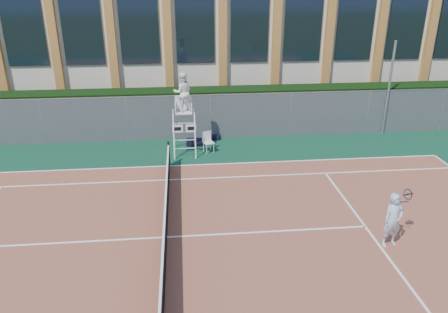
{
  "coord_description": "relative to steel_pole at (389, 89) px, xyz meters",
  "views": [
    {
      "loc": [
        0.66,
        -11.64,
        7.58
      ],
      "look_at": [
        2.1,
        3.0,
        1.41
      ],
      "focal_mm": 35.0,
      "sensor_mm": 36.0,
      "label": 1
    }
  ],
  "objects": [
    {
      "name": "sports_bag_far",
      "position": [
        -8.74,
        -0.13,
        -2.21
      ],
      "size": [
        0.6,
        0.4,
        0.22
      ],
      "primitive_type": "cube",
      "rotation": [
        0.0,
        0.0,
        -0.32
      ],
      "color": "black",
      "rests_on": "apron"
    },
    {
      "name": "apron",
      "position": [
        -10.88,
        -7.7,
        -2.33
      ],
      "size": [
        36.0,
        20.0,
        0.01
      ],
      "primitive_type": "cube",
      "color": "#0C3728",
      "rests_on": "ground"
    },
    {
      "name": "fence",
      "position": [
        -10.88,
        0.1,
        -1.24
      ],
      "size": [
        40.0,
        0.06,
        2.2
      ],
      "primitive_type": null,
      "color": "#595E60",
      "rests_on": "ground"
    },
    {
      "name": "tennis_court",
      "position": [
        -10.88,
        -8.7,
        -2.32
      ],
      "size": [
        23.77,
        10.97,
        0.02
      ],
      "primitive_type": "cube",
      "color": "brown",
      "rests_on": "apron"
    },
    {
      "name": "tennis_player",
      "position": [
        -4.17,
        -9.77,
        -1.44
      ],
      "size": [
        0.99,
        0.7,
        1.72
      ],
      "color": "silver",
      "rests_on": "tennis_court"
    },
    {
      "name": "umpire_chair",
      "position": [
        -10.18,
        -1.65,
        0.39
      ],
      "size": [
        1.04,
        1.6,
        3.73
      ],
      "color": "white",
      "rests_on": "ground"
    },
    {
      "name": "ground",
      "position": [
        -10.88,
        -8.7,
        -2.34
      ],
      "size": [
        120.0,
        120.0,
        0.0
      ],
      "primitive_type": "plane",
      "color": "#233814"
    },
    {
      "name": "sports_bag_near",
      "position": [
        -9.69,
        -0.89,
        -2.15
      ],
      "size": [
        0.84,
        0.4,
        0.35
      ],
      "primitive_type": "cube",
      "rotation": [
        0.0,
        0.0,
        -0.09
      ],
      "color": "black",
      "rests_on": "apron"
    },
    {
      "name": "tennis_net",
      "position": [
        -10.88,
        -8.7,
        -1.8
      ],
      "size": [
        0.1,
        11.3,
        1.1
      ],
      "color": "black",
      "rests_on": "ground"
    },
    {
      "name": "building",
      "position": [
        -10.88,
        9.25,
        1.81
      ],
      "size": [
        45.0,
        10.6,
        8.22
      ],
      "color": "beige",
      "rests_on": "ground"
    },
    {
      "name": "hedge",
      "position": [
        -10.88,
        1.3,
        -1.24
      ],
      "size": [
        40.0,
        1.4,
        2.2
      ],
      "primitive_type": "cube",
      "color": "black",
      "rests_on": "ground"
    },
    {
      "name": "plastic_chair",
      "position": [
        -9.14,
        -1.68,
        -1.77
      ],
      "size": [
        0.57,
        0.57,
        0.95
      ],
      "color": "silver",
      "rests_on": "apron"
    },
    {
      "name": "steel_pole",
      "position": [
        0.0,
        0.0,
        0.0
      ],
      "size": [
        0.12,
        0.12,
        4.67
      ],
      "primitive_type": "cylinder",
      "color": "#9EA0A5",
      "rests_on": "ground"
    }
  ]
}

